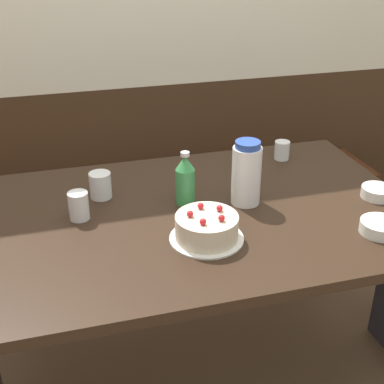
# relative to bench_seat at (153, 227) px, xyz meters

# --- Properties ---
(ground_plane) EXTENTS (12.00, 12.00, 0.00)m
(ground_plane) POSITION_rel_bench_seat_xyz_m (0.00, -0.83, -0.23)
(ground_plane) COLOR brown
(back_wall) EXTENTS (4.80, 0.04, 2.50)m
(back_wall) POSITION_rel_bench_seat_xyz_m (0.00, 0.22, 1.02)
(back_wall) COLOR #3D2819
(back_wall) RESTS_ON ground_plane
(bench_seat) EXTENTS (2.34, 0.38, 0.46)m
(bench_seat) POSITION_rel_bench_seat_xyz_m (0.00, 0.00, 0.00)
(bench_seat) COLOR #472314
(bench_seat) RESTS_ON ground_plane
(dining_table) EXTENTS (1.44, 0.94, 0.77)m
(dining_table) POSITION_rel_bench_seat_xyz_m (0.00, -0.83, 0.45)
(dining_table) COLOR black
(dining_table) RESTS_ON ground_plane
(birthday_cake) EXTENTS (0.23, 0.23, 0.10)m
(birthday_cake) POSITION_rel_bench_seat_xyz_m (-0.03, -1.00, 0.58)
(birthday_cake) COLOR white
(birthday_cake) RESTS_ON dining_table
(water_pitcher) EXTENTS (0.10, 0.10, 0.22)m
(water_pitcher) POSITION_rel_bench_seat_xyz_m (0.17, -0.81, 0.65)
(water_pitcher) COLOR white
(water_pitcher) RESTS_ON dining_table
(soju_bottle) EXTENTS (0.07, 0.07, 0.19)m
(soju_bottle) POSITION_rel_bench_seat_xyz_m (-0.03, -0.76, 0.63)
(soju_bottle) COLOR #388E4C
(soju_bottle) RESTS_ON dining_table
(bowl_soup_white) EXTENTS (0.12, 0.12, 0.04)m
(bowl_soup_white) POSITION_rel_bench_seat_xyz_m (0.50, -1.11, 0.56)
(bowl_soup_white) COLOR white
(bowl_soup_white) RESTS_ON dining_table
(bowl_rice_small) EXTENTS (0.11, 0.11, 0.04)m
(bowl_rice_small) POSITION_rel_bench_seat_xyz_m (0.63, -0.90, 0.56)
(bowl_rice_small) COLOR white
(bowl_rice_small) RESTS_ON dining_table
(glass_water_tall) EXTENTS (0.07, 0.07, 0.09)m
(glass_water_tall) POSITION_rel_bench_seat_xyz_m (-0.39, -0.77, 0.58)
(glass_water_tall) COLOR silver
(glass_water_tall) RESTS_ON dining_table
(glass_tumbler_short) EXTENTS (0.08, 0.08, 0.09)m
(glass_tumbler_short) POSITION_rel_bench_seat_xyz_m (-0.30, -0.64, 0.58)
(glass_tumbler_short) COLOR silver
(glass_tumbler_short) RESTS_ON dining_table
(glass_shot_small) EXTENTS (0.06, 0.06, 0.07)m
(glass_shot_small) POSITION_rel_bench_seat_xyz_m (0.44, -0.50, 0.57)
(glass_shot_small) COLOR silver
(glass_shot_small) RESTS_ON dining_table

